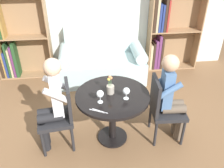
{
  "coord_description": "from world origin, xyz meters",
  "views": [
    {
      "loc": [
        -0.29,
        -2.33,
        2.36
      ],
      "look_at": [
        0.0,
        0.05,
        0.84
      ],
      "focal_mm": 38.0,
      "sensor_mm": 36.0,
      "label": 1
    }
  ],
  "objects_px": {
    "person_right": "(172,97)",
    "person_left": "(51,104)",
    "bookshelf_right": "(166,32)",
    "flower_vase": "(110,88)",
    "chair_right": "(163,107)",
    "bookshelf_left": "(14,41)",
    "couch": "(102,62)",
    "chair_left": "(60,113)",
    "wine_glass_right": "(126,91)",
    "wine_glass_left": "(100,94)"
  },
  "relations": [
    {
      "from": "person_right",
      "to": "person_left",
      "type": "bearing_deg",
      "value": 92.96
    },
    {
      "from": "bookshelf_right",
      "to": "person_left",
      "type": "bearing_deg",
      "value": -136.01
    },
    {
      "from": "person_right",
      "to": "flower_vase",
      "type": "distance_m",
      "value": 0.77
    },
    {
      "from": "chair_right",
      "to": "person_right",
      "type": "distance_m",
      "value": 0.18
    },
    {
      "from": "chair_right",
      "to": "person_left",
      "type": "bearing_deg",
      "value": 93.31
    },
    {
      "from": "bookshelf_left",
      "to": "flower_vase",
      "type": "xyz_separation_m",
      "value": [
        1.56,
        -1.88,
        0.08
      ]
    },
    {
      "from": "bookshelf_left",
      "to": "flower_vase",
      "type": "relative_size",
      "value": 6.57
    },
    {
      "from": "couch",
      "to": "bookshelf_left",
      "type": "xyz_separation_m",
      "value": [
        -1.58,
        0.27,
        0.4
      ]
    },
    {
      "from": "bookshelf_left",
      "to": "person_left",
      "type": "bearing_deg",
      "value": -66.55
    },
    {
      "from": "couch",
      "to": "chair_left",
      "type": "bearing_deg",
      "value": -111.33
    },
    {
      "from": "couch",
      "to": "bookshelf_right",
      "type": "distance_m",
      "value": 1.38
    },
    {
      "from": "chair_right",
      "to": "person_left",
      "type": "height_order",
      "value": "person_left"
    },
    {
      "from": "couch",
      "to": "bookshelf_left",
      "type": "distance_m",
      "value": 1.65
    },
    {
      "from": "person_left",
      "to": "flower_vase",
      "type": "distance_m",
      "value": 0.73
    },
    {
      "from": "bookshelf_left",
      "to": "wine_glass_right",
      "type": "distance_m",
      "value": 2.66
    },
    {
      "from": "couch",
      "to": "flower_vase",
      "type": "height_order",
      "value": "flower_vase"
    },
    {
      "from": "chair_right",
      "to": "flower_vase",
      "type": "bearing_deg",
      "value": 87.56
    },
    {
      "from": "chair_left",
      "to": "wine_glass_right",
      "type": "distance_m",
      "value": 0.87
    },
    {
      "from": "chair_left",
      "to": "flower_vase",
      "type": "height_order",
      "value": "flower_vase"
    },
    {
      "from": "chair_right",
      "to": "wine_glass_right",
      "type": "xyz_separation_m",
      "value": [
        -0.5,
        -0.07,
        0.33
      ]
    },
    {
      "from": "flower_vase",
      "to": "wine_glass_right",
      "type": "bearing_deg",
      "value": -38.72
    },
    {
      "from": "couch",
      "to": "bookshelf_right",
      "type": "relative_size",
      "value": 0.99
    },
    {
      "from": "chair_right",
      "to": "wine_glass_right",
      "type": "distance_m",
      "value": 0.6
    },
    {
      "from": "bookshelf_left",
      "to": "bookshelf_right",
      "type": "xyz_separation_m",
      "value": [
        2.86,
        -0.0,
        0.05
      ]
    },
    {
      "from": "person_right",
      "to": "wine_glass_right",
      "type": "height_order",
      "value": "person_right"
    },
    {
      "from": "wine_glass_right",
      "to": "bookshelf_right",
      "type": "bearing_deg",
      "value": 60.78
    },
    {
      "from": "couch",
      "to": "wine_glass_right",
      "type": "xyz_separation_m",
      "value": [
        0.15,
        -1.75,
        0.51
      ]
    },
    {
      "from": "chair_left",
      "to": "person_left",
      "type": "relative_size",
      "value": 0.72
    },
    {
      "from": "wine_glass_left",
      "to": "wine_glass_right",
      "type": "bearing_deg",
      "value": 6.36
    },
    {
      "from": "bookshelf_left",
      "to": "couch",
      "type": "bearing_deg",
      "value": -9.78
    },
    {
      "from": "couch",
      "to": "wine_glass_right",
      "type": "bearing_deg",
      "value": -85.1
    },
    {
      "from": "bookshelf_right",
      "to": "chair_left",
      "type": "xyz_separation_m",
      "value": [
        -1.92,
        -1.93,
        -0.26
      ]
    },
    {
      "from": "wine_glass_right",
      "to": "flower_vase",
      "type": "height_order",
      "value": "flower_vase"
    },
    {
      "from": "couch",
      "to": "chair_right",
      "type": "relative_size",
      "value": 1.73
    },
    {
      "from": "bookshelf_left",
      "to": "bookshelf_right",
      "type": "bearing_deg",
      "value": -0.02
    },
    {
      "from": "wine_glass_right",
      "to": "chair_right",
      "type": "bearing_deg",
      "value": 7.59
    },
    {
      "from": "flower_vase",
      "to": "chair_left",
      "type": "bearing_deg",
      "value": -175.88
    },
    {
      "from": "couch",
      "to": "flower_vase",
      "type": "xyz_separation_m",
      "value": [
        -0.02,
        -1.61,
        0.48
      ]
    },
    {
      "from": "chair_left",
      "to": "flower_vase",
      "type": "distance_m",
      "value": 0.69
    },
    {
      "from": "wine_glass_left",
      "to": "person_right",
      "type": "bearing_deg",
      "value": 5.8
    },
    {
      "from": "couch",
      "to": "wine_glass_right",
      "type": "relative_size",
      "value": 10.49
    },
    {
      "from": "chair_left",
      "to": "chair_right",
      "type": "xyz_separation_m",
      "value": [
        1.29,
        -0.03,
        0.0
      ]
    },
    {
      "from": "couch",
      "to": "wine_glass_left",
      "type": "bearing_deg",
      "value": -95.07
    },
    {
      "from": "person_left",
      "to": "wine_glass_right",
      "type": "height_order",
      "value": "person_left"
    },
    {
      "from": "chair_left",
      "to": "chair_right",
      "type": "bearing_deg",
      "value": 82.02
    },
    {
      "from": "chair_right",
      "to": "person_right",
      "type": "xyz_separation_m",
      "value": [
        0.09,
        -0.01,
        0.16
      ]
    },
    {
      "from": "chair_left",
      "to": "flower_vase",
      "type": "bearing_deg",
      "value": 87.32
    },
    {
      "from": "bookshelf_left",
      "to": "wine_glass_left",
      "type": "relative_size",
      "value": 9.94
    },
    {
      "from": "chair_right",
      "to": "person_left",
      "type": "distance_m",
      "value": 1.39
    },
    {
      "from": "wine_glass_right",
      "to": "flower_vase",
      "type": "xyz_separation_m",
      "value": [
        -0.17,
        0.14,
        -0.03
      ]
    }
  ]
}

